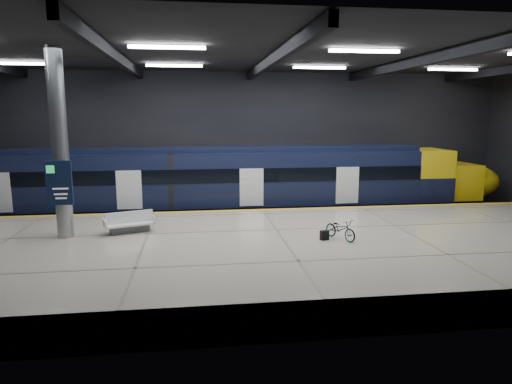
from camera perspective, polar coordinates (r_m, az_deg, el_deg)
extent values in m
plane|color=black|center=(19.48, 1.99, -7.10)|extent=(30.00, 30.00, 0.00)
cube|color=black|center=(26.61, -0.87, 6.19)|extent=(30.00, 0.10, 8.00)
cube|color=black|center=(10.97, 9.14, 1.03)|extent=(30.00, 0.10, 8.00)
cube|color=black|center=(18.80, 2.14, 16.94)|extent=(30.00, 16.00, 0.10)
cube|color=black|center=(18.71, -17.03, 15.80)|extent=(0.25, 16.00, 0.40)
cube|color=black|center=(18.77, 2.13, 16.18)|extent=(0.25, 16.00, 0.40)
cube|color=black|center=(20.64, 19.39, 15.07)|extent=(0.25, 16.00, 0.40)
cube|color=white|center=(16.55, -11.04, 17.34)|extent=(2.60, 0.18, 0.10)
cube|color=white|center=(17.64, 13.39, 16.78)|extent=(2.60, 0.18, 0.10)
cube|color=white|center=(23.82, -27.77, 14.04)|extent=(2.60, 0.18, 0.10)
cube|color=white|center=(22.50, -10.16, 15.30)|extent=(2.60, 0.18, 0.10)
cube|color=white|center=(23.32, 7.94, 15.15)|extent=(2.60, 0.18, 0.10)
cube|color=white|center=(26.06, 23.40, 13.89)|extent=(2.60, 0.18, 0.10)
cube|color=#B9AE9D|center=(16.97, 3.43, -7.74)|extent=(30.00, 11.00, 1.10)
cube|color=gold|center=(21.83, 0.80, -2.25)|extent=(30.00, 0.40, 0.01)
cube|color=gray|center=(24.02, 0.07, -3.65)|extent=(30.00, 0.08, 0.16)
cube|color=gray|center=(25.41, -0.36, -2.91)|extent=(30.00, 0.08, 0.16)
cube|color=black|center=(24.41, -7.98, -2.40)|extent=(24.00, 2.58, 0.80)
cube|color=black|center=(24.10, -8.08, 1.73)|extent=(24.00, 2.80, 2.75)
cube|color=black|center=(23.95, -8.17, 5.27)|extent=(24.00, 2.30, 0.24)
cube|color=black|center=(22.67, -8.11, 1.93)|extent=(24.00, 0.04, 0.70)
cube|color=white|center=(22.93, -0.56, 0.59)|extent=(1.20, 0.05, 1.90)
cube|color=yellow|center=(27.29, 20.37, 2.14)|extent=(2.00, 2.80, 2.75)
ellipsoid|color=yellow|center=(28.67, 24.91, 1.22)|extent=(3.60, 2.52, 1.90)
cube|color=black|center=(27.42, 20.95, 2.51)|extent=(1.60, 2.38, 0.80)
cube|color=#595B60|center=(18.40, -15.52, -4.47)|extent=(1.53, 0.91, 0.27)
cube|color=white|center=(18.35, -15.55, -3.83)|extent=(1.99, 1.33, 0.07)
cube|color=white|center=(18.29, -15.59, -3.05)|extent=(1.76, 0.67, 0.46)
cube|color=white|center=(18.18, -18.40, -3.75)|extent=(0.31, 0.75, 0.27)
cube|color=white|center=(18.51, -12.78, -3.25)|extent=(0.31, 0.75, 0.27)
imported|color=#99999E|center=(17.00, 10.52, -4.57)|extent=(1.12, 1.54, 0.77)
cube|color=black|center=(16.88, 8.55, -5.36)|extent=(0.34, 0.25, 0.35)
cylinder|color=#9EA0A5|center=(18.07, -23.33, 5.49)|extent=(0.60, 0.60, 6.90)
cube|color=#0D1733|center=(17.80, -23.40, 1.06)|extent=(0.90, 0.12, 1.60)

